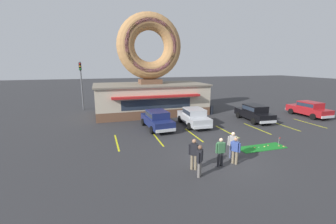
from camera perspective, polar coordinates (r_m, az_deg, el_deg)
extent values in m
plane|color=#2D2D30|center=(13.86, 13.95, -11.84)|extent=(160.00, 160.00, 0.00)
cube|color=brown|center=(25.88, -4.44, 0.74)|extent=(12.00, 6.00, 0.90)
cube|color=beige|center=(25.61, -4.50, 4.25)|extent=(12.00, 6.00, 2.30)
cube|color=slate|center=(25.47, -4.55, 6.99)|extent=(12.30, 6.30, 0.16)
cube|color=#B21E1E|center=(22.39, -2.63, 3.92)|extent=(9.00, 0.60, 0.20)
cube|color=#232D3D|center=(22.79, -2.79, 2.02)|extent=(7.20, 0.03, 1.00)
cube|color=brown|center=(25.44, -4.56, 7.73)|extent=(2.40, 1.80, 0.50)
torus|color=#B27F4C|center=(25.44, -4.71, 16.30)|extent=(7.10, 1.90, 7.10)
torus|color=#D8728C|center=(25.02, -4.49, 16.37)|extent=(6.25, 1.05, 6.24)
cube|color=#197523|center=(16.58, 22.72, -8.33)|extent=(3.32, 1.11, 0.03)
torus|color=#A5724C|center=(17.29, 26.33, -7.71)|extent=(0.13, 0.13, 0.04)
torus|color=#E5C666|center=(16.29, 21.14, -8.44)|extent=(0.13, 0.13, 0.04)
torus|color=#E5C666|center=(16.74, 23.31, -8.07)|extent=(0.13, 0.13, 0.04)
torus|color=brown|center=(15.90, 17.80, -8.70)|extent=(0.13, 0.13, 0.04)
torus|color=#A5724C|center=(17.09, 24.08, -7.73)|extent=(0.13, 0.13, 0.04)
torus|color=#D17F47|center=(17.33, 27.29, -7.76)|extent=(0.13, 0.13, 0.04)
sphere|color=white|center=(16.45, 22.06, -8.31)|extent=(0.04, 0.04, 0.04)
cylinder|color=silver|center=(17.43, 26.31, -6.67)|extent=(0.01, 0.01, 0.55)
cube|color=red|center=(17.40, 26.52, -5.94)|extent=(0.12, 0.01, 0.08)
cube|color=navy|center=(19.62, -2.84, -2.30)|extent=(2.05, 4.51, 0.68)
cube|color=navy|center=(19.33, -2.72, -0.57)|extent=(1.70, 2.20, 0.60)
cube|color=#232D3D|center=(19.33, -2.72, -0.51)|extent=(1.72, 2.12, 0.36)
cube|color=silver|center=(21.74, -4.68, -1.54)|extent=(1.67, 0.21, 0.24)
cube|color=silver|center=(17.66, -0.55, -4.74)|extent=(1.67, 0.21, 0.24)
cylinder|color=black|center=(20.73, -6.33, -2.54)|extent=(0.26, 0.65, 0.64)
cylinder|color=black|center=(21.23, -1.74, -2.12)|extent=(0.26, 0.65, 0.64)
cylinder|color=black|center=(18.20, -4.11, -4.58)|extent=(0.26, 0.65, 0.64)
cylinder|color=black|center=(18.77, 1.04, -4.04)|extent=(0.26, 0.65, 0.64)
cube|color=#B2B5BA|center=(20.72, 6.51, -1.58)|extent=(1.96, 4.48, 0.68)
cube|color=#B2B5BA|center=(20.44, 6.70, 0.06)|extent=(1.65, 2.17, 0.60)
cube|color=#232D3D|center=(20.44, 6.70, 0.12)|extent=(1.67, 2.09, 0.36)
cube|color=silver|center=(22.81, 4.49, -0.89)|extent=(1.67, 0.18, 0.24)
cube|color=silver|center=(18.79, 8.93, -3.85)|extent=(1.67, 0.18, 0.24)
cylinder|color=black|center=(21.76, 3.03, -1.78)|extent=(0.25, 0.65, 0.64)
cylinder|color=black|center=(22.35, 7.34, -1.49)|extent=(0.25, 0.65, 0.64)
cylinder|color=black|center=(19.27, 5.49, -3.66)|extent=(0.25, 0.65, 0.64)
cylinder|color=black|center=(19.93, 10.26, -3.27)|extent=(0.25, 0.65, 0.64)
cube|color=maroon|center=(28.46, 32.05, 0.38)|extent=(1.79, 4.41, 0.68)
cube|color=maroon|center=(28.27, 32.42, 1.59)|extent=(1.57, 2.11, 0.60)
cube|color=#232D3D|center=(28.26, 32.43, 1.63)|extent=(1.60, 2.03, 0.36)
cube|color=silver|center=(29.96, 28.80, 0.77)|extent=(1.67, 0.11, 0.24)
cube|color=silver|center=(27.16, 35.53, -1.04)|extent=(1.67, 0.11, 0.24)
cylinder|color=black|center=(28.76, 28.79, 0.15)|extent=(0.22, 0.64, 0.64)
cylinder|color=black|center=(30.05, 31.12, 0.36)|extent=(0.22, 0.64, 0.64)
cylinder|color=black|center=(27.01, 32.93, -1.00)|extent=(0.22, 0.64, 0.64)
cylinder|color=black|center=(28.38, 35.20, -0.73)|extent=(0.22, 0.64, 0.64)
cube|color=black|center=(23.82, 20.93, -0.51)|extent=(2.06, 4.51, 0.68)
cube|color=black|center=(23.58, 21.25, 0.93)|extent=(1.70, 2.20, 0.60)
cube|color=#232D3D|center=(23.58, 21.26, 0.98)|extent=(1.72, 2.12, 0.36)
cube|color=silver|center=(25.70, 18.14, 0.02)|extent=(1.67, 0.22, 0.24)
cube|color=silver|center=(22.12, 24.09, -2.34)|extent=(1.67, 0.22, 0.24)
cylinder|color=black|center=(24.55, 17.41, -0.72)|extent=(0.26, 0.65, 0.64)
cylinder|color=black|center=(25.48, 20.82, -0.50)|extent=(0.26, 0.65, 0.64)
cylinder|color=black|center=(22.32, 20.94, -2.23)|extent=(0.26, 0.65, 0.64)
cylinder|color=black|center=(23.34, 24.52, -1.92)|extent=(0.26, 0.65, 0.64)
cylinder|color=slate|center=(11.58, 7.86, -14.33)|extent=(0.15, 0.15, 0.82)
cylinder|color=slate|center=(11.75, 8.12, -13.92)|extent=(0.15, 0.15, 0.82)
cube|color=black|center=(11.37, 8.09, -10.92)|extent=(0.43, 0.45, 0.60)
cylinder|color=black|center=(11.16, 7.75, -11.54)|extent=(0.10, 0.10, 0.55)
cylinder|color=black|center=(11.60, 8.41, -10.60)|extent=(0.10, 0.10, 0.55)
sphere|color=brown|center=(11.20, 8.16, -8.86)|extent=(0.22, 0.22, 0.22)
cylinder|color=#7F7056|center=(12.31, 7.03, -12.57)|extent=(0.15, 0.15, 0.84)
cylinder|color=#7F7056|center=(12.33, 6.08, -12.50)|extent=(0.15, 0.15, 0.84)
cube|color=black|center=(12.03, 6.64, -9.38)|extent=(0.45, 0.40, 0.62)
cylinder|color=black|center=(12.02, 7.83, -9.60)|extent=(0.10, 0.10, 0.57)
cylinder|color=black|center=(12.08, 5.45, -9.43)|extent=(0.10, 0.10, 0.57)
sphere|color=#9E7051|center=(11.88, 6.69, -7.36)|extent=(0.23, 0.23, 0.23)
cylinder|color=#474C66|center=(14.14, 16.38, -9.72)|extent=(0.15, 0.15, 0.80)
cylinder|color=#474C66|center=(14.15, 15.56, -9.66)|extent=(0.15, 0.15, 0.80)
cube|color=gray|center=(13.91, 16.14, -7.04)|extent=(0.45, 0.42, 0.58)
cylinder|color=gray|center=(13.91, 17.16, -7.23)|extent=(0.10, 0.10, 0.54)
cylinder|color=gray|center=(13.93, 15.10, -7.07)|extent=(0.10, 0.10, 0.54)
sphere|color=beige|center=(13.78, 16.24, -5.35)|extent=(0.21, 0.21, 0.21)
cylinder|color=#7F7056|center=(13.42, 16.98, -11.07)|extent=(0.15, 0.15, 0.76)
cylinder|color=#7F7056|center=(13.49, 16.19, -10.89)|extent=(0.15, 0.15, 0.76)
cube|color=#33478C|center=(13.21, 16.76, -8.35)|extent=(0.41, 0.45, 0.56)
cylinder|color=#33478C|center=(13.14, 17.76, -8.67)|extent=(0.10, 0.10, 0.51)
cylinder|color=#33478C|center=(13.31, 15.75, -8.26)|extent=(0.10, 0.10, 0.51)
sphere|color=#9E7051|center=(13.08, 16.87, -6.67)|extent=(0.20, 0.20, 0.20)
cylinder|color=#232328|center=(12.90, 12.69, -11.69)|extent=(0.15, 0.15, 0.80)
cylinder|color=#232328|center=(12.99, 13.49, -11.56)|extent=(0.15, 0.15, 0.80)
cube|color=#386B42|center=(12.69, 13.24, -8.78)|extent=(0.39, 0.26, 0.58)
cylinder|color=#386B42|center=(12.59, 12.22, -9.04)|extent=(0.10, 0.10, 0.54)
cylinder|color=#386B42|center=(12.82, 14.23, -8.76)|extent=(0.10, 0.10, 0.54)
sphere|color=beige|center=(12.55, 13.33, -6.95)|extent=(0.21, 0.21, 0.21)
cylinder|color=#232833|center=(25.62, 10.81, 0.50)|extent=(0.56, 0.56, 0.95)
torus|color=black|center=(25.53, 10.85, 1.54)|extent=(0.57, 0.57, 0.05)
cylinder|color=#595B60|center=(29.29, -21.06, 6.15)|extent=(0.16, 0.16, 5.80)
cube|color=black|center=(28.99, -21.44, 10.73)|extent=(0.28, 0.24, 0.90)
sphere|color=red|center=(28.87, -21.50, 11.32)|extent=(0.18, 0.18, 0.18)
sphere|color=orange|center=(28.87, -21.45, 10.73)|extent=(0.18, 0.18, 0.18)
sphere|color=green|center=(28.87, -21.41, 10.13)|extent=(0.18, 0.18, 0.18)
cube|color=yellow|center=(16.73, -12.87, -7.54)|extent=(0.12, 3.60, 0.01)
cube|color=yellow|center=(17.17, -2.79, -6.71)|extent=(0.12, 3.60, 0.01)
cube|color=yellow|center=(18.11, 6.49, -5.77)|extent=(0.12, 3.60, 0.01)
cube|color=yellow|center=(19.47, 14.63, -4.81)|extent=(0.12, 3.60, 0.01)
cube|color=yellow|center=(21.17, 21.57, -3.91)|extent=(0.12, 3.60, 0.01)
cube|color=yellow|center=(23.14, 27.39, -3.12)|extent=(0.12, 3.60, 0.01)
cube|color=yellow|center=(25.31, 32.25, -2.42)|extent=(0.12, 3.60, 0.01)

